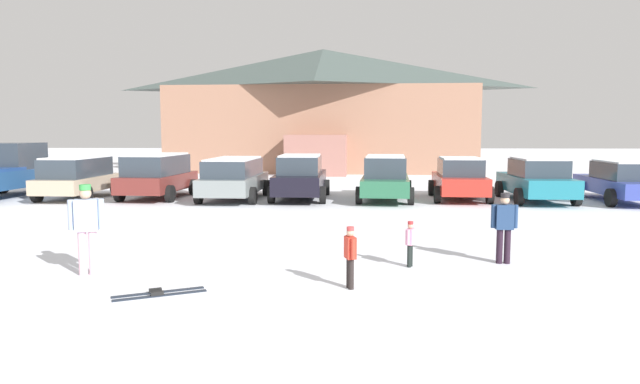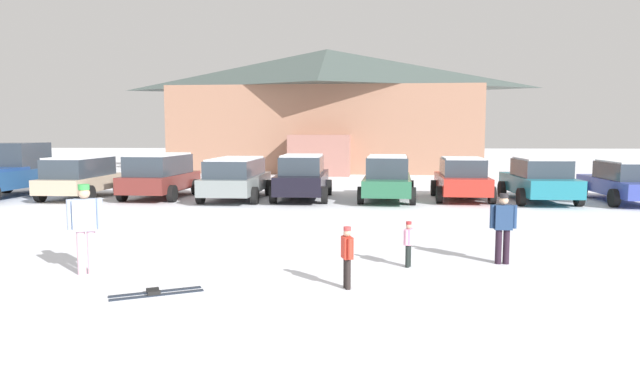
% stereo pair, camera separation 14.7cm
% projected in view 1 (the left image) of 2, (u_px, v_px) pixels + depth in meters
% --- Properties ---
extents(ground, '(160.00, 160.00, 0.00)m').
position_uv_depth(ground, '(261.00, 348.00, 6.95)').
color(ground, white).
extents(ski_lodge, '(20.43, 11.51, 8.08)m').
position_uv_depth(ski_lodge, '(323.00, 109.00, 38.52)').
color(ski_lodge, '#9C6D56').
rests_on(ski_lodge, ground).
extents(parked_beige_suv, '(2.22, 4.13, 1.64)m').
position_uv_depth(parked_beige_suv, '(77.00, 176.00, 22.12)').
color(parked_beige_suv, tan).
rests_on(parked_beige_suv, ground).
extents(parked_maroon_van, '(2.44, 4.28, 1.74)m').
position_uv_depth(parked_maroon_van, '(158.00, 174.00, 22.31)').
color(parked_maroon_van, maroon).
rests_on(parked_maroon_van, ground).
extents(parked_grey_wagon, '(2.35, 4.72, 1.61)m').
position_uv_depth(parked_grey_wagon, '(234.00, 177.00, 21.81)').
color(parked_grey_wagon, gray).
rests_on(parked_grey_wagon, ground).
extents(parked_black_sedan, '(2.19, 4.62, 1.73)m').
position_uv_depth(parked_black_sedan, '(300.00, 177.00, 21.96)').
color(parked_black_sedan, black).
rests_on(parked_black_sedan, ground).
extents(parked_green_coupe, '(2.37, 4.86, 1.71)m').
position_uv_depth(parked_green_coupe, '(385.00, 178.00, 21.71)').
color(parked_green_coupe, '#286345').
rests_on(parked_green_coupe, ground).
extents(parked_red_sedan, '(2.31, 4.19, 1.63)m').
position_uv_depth(parked_red_sedan, '(459.00, 178.00, 21.81)').
color(parked_red_sedan, '#B52A21').
rests_on(parked_red_sedan, ground).
extents(parked_teal_hatchback, '(2.28, 4.47, 1.64)m').
position_uv_depth(parked_teal_hatchback, '(536.00, 179.00, 21.28)').
color(parked_teal_hatchback, '#1E7386').
rests_on(parked_teal_hatchback, ground).
extents(parked_blue_hatchback, '(2.23, 4.79, 1.55)m').
position_uv_depth(parked_blue_hatchback, '(621.00, 181.00, 21.07)').
color(parked_blue_hatchback, '#324099').
rests_on(parked_blue_hatchback, ground).
extents(skier_child_in_red_jacket, '(0.21, 0.38, 1.05)m').
position_uv_depth(skier_child_in_red_jacket, '(350.00, 254.00, 9.50)').
color(skier_child_in_red_jacket, black).
rests_on(skier_child_in_red_jacket, ground).
extents(skier_child_in_pink_snowsuit, '(0.21, 0.31, 0.89)m').
position_uv_depth(skier_child_in_pink_snowsuit, '(410.00, 241.00, 11.04)').
color(skier_child_in_pink_snowsuit, black).
rests_on(skier_child_in_pink_snowsuit, ground).
extents(skier_teen_in_navy_coat, '(0.52, 0.21, 1.41)m').
position_uv_depth(skier_teen_in_navy_coat, '(504.00, 224.00, 11.29)').
color(skier_teen_in_navy_coat, black).
rests_on(skier_teen_in_navy_coat, ground).
extents(skier_adult_in_blue_parka, '(0.59, 0.35, 1.67)m').
position_uv_depth(skier_adult_in_blue_parka, '(87.00, 224.00, 10.36)').
color(skier_adult_in_blue_parka, '#E7B1C4').
rests_on(skier_adult_in_blue_parka, ground).
extents(pair_of_skis, '(1.45, 0.90, 0.08)m').
position_uv_depth(pair_of_skis, '(159.00, 293.00, 9.20)').
color(pair_of_skis, '#19212D').
rests_on(pair_of_skis, ground).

